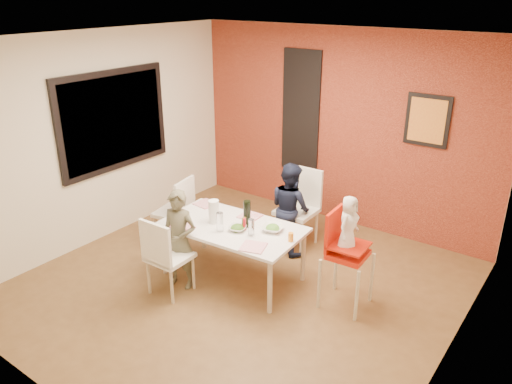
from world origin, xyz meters
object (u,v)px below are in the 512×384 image
Objects in this scene: dining_table at (232,231)px; high_chair at (344,250)px; child_far at (290,208)px; wine_bottle at (247,214)px; chair_near at (164,254)px; child_near at (179,240)px; chair_left at (178,208)px; paper_towel_roll at (214,212)px; chair_far at (301,203)px; toddler at (348,225)px.

high_chair is (1.26, 0.27, 0.04)m from dining_table.
child_far is 3.78× the size of wine_bottle.
chair_near is 0.79× the size of child_near.
chair_left is 0.95m from paper_towel_roll.
chair_near is at bearing -106.43° from chair_far.
high_chair reaches higher than dining_table.
child_far is at bearing 54.70° from child_near.
child_near is at bearing -108.63° from chair_far.
child_far is at bearing 60.53° from toddler.
child_near reaches higher than chair_near.
toddler reaches higher than dining_table.
chair_left is (-0.72, 0.95, 0.00)m from chair_near.
toddler reaches higher than child_near.
high_chair is at bearing -150.07° from chair_near.
chair_near is at bearing -103.93° from child_near.
chair_far is at bearing 46.17° from high_chair.
chair_far reaches higher than wine_bottle.
chair_left is at bearing 51.20° from child_far.
high_chair is at bearing 80.13° from chair_left.
chair_far is 0.95× the size of high_chair.
chair_left is 1.27m from wine_bottle.
dining_table is at bearing -148.31° from wine_bottle.
dining_table is 1.21m from chair_far.
chair_far is 1.76m from child_near.
child_far is 1.09m from paper_towel_roll.
high_chair reaches higher than wine_bottle.
child_near is 0.80m from wine_bottle.
toddler is at bearing 80.19° from chair_left.
dining_table is 1.11m from chair_left.
child_near reaches higher than chair_far.
chair_left is (-1.08, 0.23, -0.09)m from dining_table.
wine_bottle reaches higher than paper_towel_roll.
chair_far is 1.33m from paper_towel_roll.
high_chair is 3.44× the size of wine_bottle.
dining_table is at bearing 67.01° from chair_left.
toddler reaches higher than paper_towel_roll.
high_chair is (1.62, 0.99, 0.13)m from chair_near.
chair_far is 1.11× the size of chair_left.
wine_bottle is at bearing -123.70° from chair_near.
wine_bottle reaches higher than chair_near.
chair_left is at bearing 167.85° from dining_table.
wine_bottle reaches higher than chair_left.
chair_far is at bearing 88.38° from wine_bottle.
chair_near is at bearing -101.82° from paper_towel_roll.
chair_near is 0.90× the size of chair_far.
chair_near is 1.75m from child_far.
child_far is (-1.08, 0.67, -0.05)m from high_chair.
child_far is at bearing 79.47° from dining_table.
child_far reaches higher than chair_left.
chair_near is 0.25m from child_near.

